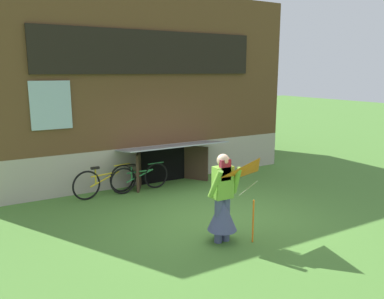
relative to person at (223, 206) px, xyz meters
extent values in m
plane|color=#4C7F33|center=(0.49, 0.96, -0.67)|extent=(60.00, 60.00, 0.00)
cube|color=#ADA393|center=(0.49, 6.31, -0.15)|extent=(8.54, 4.71, 1.03)
cube|color=brown|center=(0.49, 6.31, 2.33)|extent=(8.54, 4.71, 3.93)
cube|color=black|center=(0.49, 3.92, 2.76)|extent=(5.91, 0.08, 1.07)
cube|color=#9EB7C6|center=(0.49, 3.94, 2.76)|extent=(5.75, 0.04, 0.95)
cube|color=#9EB7C6|center=(-2.05, 3.93, 1.54)|extent=(0.90, 0.06, 1.10)
cube|color=black|center=(0.78, 3.94, -0.19)|extent=(1.40, 0.03, 0.95)
cube|color=#3D2B1E|center=(-0.07, 3.66, -0.19)|extent=(0.38, 0.65, 0.95)
cube|color=#3D2B1E|center=(1.63, 3.66, -0.19)|extent=(0.45, 0.61, 0.95)
cube|color=gray|center=(0.78, 3.41, 0.41)|extent=(2.73, 1.09, 0.18)
cylinder|color=#474C75|center=(-0.08, 0.00, -0.27)|extent=(0.14, 0.14, 0.80)
cylinder|color=#474C75|center=(0.08, 0.00, -0.27)|extent=(0.14, 0.14, 0.80)
cone|color=#474C75|center=(0.00, 0.00, -0.15)|extent=(0.52, 0.52, 0.60)
cube|color=#72AD38|center=(0.00, 0.00, 0.42)|extent=(0.34, 0.20, 0.57)
cylinder|color=#72AD38|center=(-0.22, -0.10, 0.45)|extent=(0.17, 0.32, 0.53)
cylinder|color=#72AD38|center=(0.22, -0.10, 0.45)|extent=(0.17, 0.32, 0.53)
cube|color=maroon|center=(0.00, -0.06, 0.65)|extent=(0.20, 0.08, 0.36)
sphere|color=#D8AD8E|center=(0.00, 0.00, 0.81)|extent=(0.22, 0.22, 0.22)
pyramid|color=orange|center=(0.38, -0.50, 0.58)|extent=(0.81, 0.65, 0.47)
cylinder|color=beige|center=(0.35, -0.25, 0.32)|extent=(0.01, 0.50, 0.41)
cylinder|color=orange|center=(0.45, -0.30, -0.28)|extent=(0.03, 0.03, 0.78)
torus|color=black|center=(0.33, 3.48, -0.33)|extent=(0.67, 0.07, 0.67)
torus|color=black|center=(-0.57, 3.45, -0.33)|extent=(0.67, 0.07, 0.67)
cylinder|color=#287A3D|center=(-0.12, 3.47, -0.16)|extent=(0.68, 0.06, 0.04)
cylinder|color=#287A3D|center=(-0.12, 3.47, -0.27)|extent=(0.74, 0.07, 0.27)
cylinder|color=#287A3D|center=(-0.34, 3.46, -0.16)|extent=(0.04, 0.04, 0.37)
cube|color=black|center=(-0.34, 3.46, 0.02)|extent=(0.20, 0.08, 0.05)
cylinder|color=#287A3D|center=(0.33, 3.48, -0.01)|extent=(0.44, 0.05, 0.03)
torus|color=black|center=(-0.53, 3.62, -0.32)|extent=(0.70, 0.17, 0.70)
torus|color=black|center=(-1.46, 3.45, -0.32)|extent=(0.70, 0.17, 0.70)
cylinder|color=gold|center=(-0.99, 3.54, -0.13)|extent=(0.71, 0.17, 0.04)
cylinder|color=gold|center=(-0.99, 3.54, -0.25)|extent=(0.78, 0.18, 0.29)
cylinder|color=gold|center=(-1.23, 3.49, -0.13)|extent=(0.04, 0.04, 0.40)
cube|color=black|center=(-1.23, 3.49, 0.06)|extent=(0.20, 0.08, 0.05)
cylinder|color=gold|center=(-0.53, 3.62, 0.03)|extent=(0.44, 0.11, 0.03)
camera|label=1|loc=(-3.66, -5.26, 2.30)|focal=36.08mm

